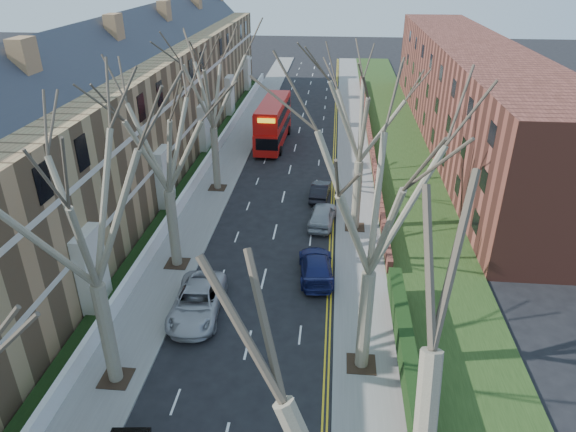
# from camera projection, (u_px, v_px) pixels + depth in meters

# --- Properties ---
(pavement_left) EXTENTS (3.00, 102.00, 0.12)m
(pavement_left) POSITION_uv_depth(u_px,v_px,m) (238.00, 145.00, 53.20)
(pavement_left) COLOR slate
(pavement_left) RESTS_ON ground
(pavement_right) EXTENTS (3.00, 102.00, 0.12)m
(pavement_right) POSITION_uv_depth(u_px,v_px,m) (354.00, 149.00, 52.20)
(pavement_right) COLOR slate
(pavement_right) RESTS_ON ground
(terrace_left) EXTENTS (9.70, 78.00, 13.60)m
(terrace_left) POSITION_uv_depth(u_px,v_px,m) (131.00, 113.00, 44.25)
(terrace_left) COLOR #9C774F
(terrace_left) RESTS_ON ground
(flats_right) EXTENTS (13.97, 54.00, 10.00)m
(flats_right) POSITION_uv_depth(u_px,v_px,m) (468.00, 94.00, 52.56)
(flats_right) COLOR brown
(flats_right) RESTS_ON ground
(front_wall_left) EXTENTS (0.30, 78.00, 1.00)m
(front_wall_left) POSITION_uv_depth(u_px,v_px,m) (203.00, 168.00, 45.99)
(front_wall_left) COLOR white
(front_wall_left) RESTS_ON ground
(grass_verge_right) EXTENTS (6.00, 102.00, 0.06)m
(grass_verge_right) POSITION_uv_depth(u_px,v_px,m) (399.00, 150.00, 51.79)
(grass_verge_right) COLOR #203714
(grass_verge_right) RESTS_ON ground
(tree_left_mid) EXTENTS (10.50, 10.50, 14.71)m
(tree_left_mid) POSITION_uv_depth(u_px,v_px,m) (79.00, 194.00, 19.59)
(tree_left_mid) COLOR #746653
(tree_left_mid) RESTS_ON ground
(tree_left_far) EXTENTS (10.15, 10.15, 14.22)m
(tree_left_far) POSITION_uv_depth(u_px,v_px,m) (161.00, 125.00, 28.60)
(tree_left_far) COLOR #746653
(tree_left_far) RESTS_ON ground
(tree_left_dist) EXTENTS (10.50, 10.50, 14.71)m
(tree_left_dist) POSITION_uv_depth(u_px,v_px,m) (210.00, 75.00, 39.10)
(tree_left_dist) COLOR #746653
(tree_left_dist) RESTS_ON ground
(tree_right_mid) EXTENTS (10.50, 10.50, 14.71)m
(tree_right_mid) POSITION_uv_depth(u_px,v_px,m) (376.00, 185.00, 20.42)
(tree_right_mid) COLOR #746653
(tree_right_mid) RESTS_ON ground
(tree_right_far) EXTENTS (10.15, 10.15, 14.22)m
(tree_right_far) POSITION_uv_depth(u_px,v_px,m) (363.00, 102.00, 32.98)
(tree_right_far) COLOR #746653
(tree_right_far) RESTS_ON ground
(double_decker_bus) EXTENTS (2.94, 10.52, 4.39)m
(double_decker_bus) POSITION_uv_depth(u_px,v_px,m) (273.00, 124.00, 52.92)
(double_decker_bus) COLOR #BB100D
(double_decker_bus) RESTS_ON ground
(car_left_far) EXTENTS (2.80, 5.67, 1.55)m
(car_left_far) POSITION_uv_depth(u_px,v_px,m) (197.00, 302.00, 28.06)
(car_left_far) COLOR #A8A8AE
(car_left_far) RESTS_ON ground
(car_right_near) EXTENTS (2.47, 5.11, 1.43)m
(car_right_near) POSITION_uv_depth(u_px,v_px,m) (316.00, 266.00, 31.39)
(car_right_near) COLOR navy
(car_right_near) RESTS_ON ground
(car_right_mid) EXTENTS (2.23, 4.56, 1.50)m
(car_right_mid) POSITION_uv_depth(u_px,v_px,m) (322.00, 215.00, 37.44)
(car_right_mid) COLOR #97999F
(car_right_mid) RESTS_ON ground
(car_right_far) EXTENTS (1.71, 4.06, 1.31)m
(car_right_far) POSITION_uv_depth(u_px,v_px,m) (320.00, 191.00, 41.58)
(car_right_far) COLOR black
(car_right_far) RESTS_ON ground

